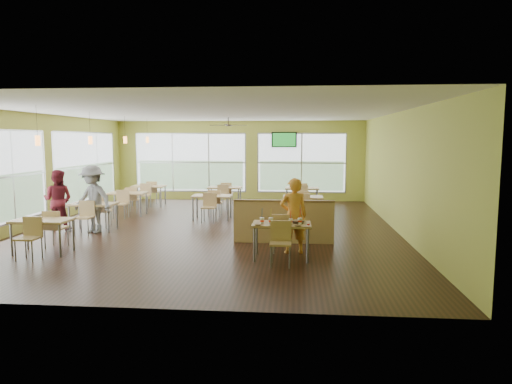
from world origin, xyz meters
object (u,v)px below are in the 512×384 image
Objects in this scene: main_table at (282,229)px; man_plaid at (294,216)px; food_basket at (298,222)px; half_wall_divider at (284,221)px.

man_plaid is (0.24, 0.49, 0.20)m from main_table.
man_plaid is 6.18× the size of food_basket.
man_plaid reaches higher than half_wall_divider.
food_basket is at bearing -76.54° from half_wall_divider.
main_table is 5.68× the size of food_basket.
main_table is 0.58m from man_plaid.
half_wall_divider is 8.96× the size of food_basket.
man_plaid is 0.47m from food_basket.
main_table reaches higher than food_basket.
main_table is 0.37m from food_basket.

